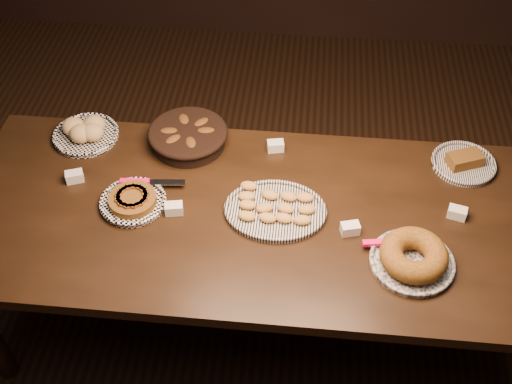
# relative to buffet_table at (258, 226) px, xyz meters

# --- Properties ---
(ground) EXTENTS (5.00, 5.00, 0.00)m
(ground) POSITION_rel_buffet_table_xyz_m (0.00, 0.00, -0.68)
(ground) COLOR black
(ground) RESTS_ON ground
(buffet_table) EXTENTS (2.40, 1.00, 0.75)m
(buffet_table) POSITION_rel_buffet_table_xyz_m (0.00, 0.00, 0.00)
(buffet_table) COLOR black
(buffet_table) RESTS_ON ground
(apple_tart_plate) EXTENTS (0.32, 0.27, 0.05)m
(apple_tart_plate) POSITION_rel_buffet_table_xyz_m (-0.50, 0.00, 0.09)
(apple_tart_plate) COLOR white
(apple_tart_plate) RESTS_ON buffet_table
(madeleine_platter) EXTENTS (0.40, 0.32, 0.05)m
(madeleine_platter) POSITION_rel_buffet_table_xyz_m (0.07, 0.02, 0.09)
(madeleine_platter) COLOR black
(madeleine_platter) RESTS_ON buffet_table
(bundt_cake_plate) EXTENTS (0.34, 0.32, 0.10)m
(bundt_cake_plate) POSITION_rel_buffet_table_xyz_m (0.58, -0.19, 0.11)
(bundt_cake_plate) COLOR black
(bundt_cake_plate) RESTS_ON buffet_table
(croissant_basket) EXTENTS (0.41, 0.41, 0.09)m
(croissant_basket) POSITION_rel_buffet_table_xyz_m (-0.34, 0.38, 0.12)
(croissant_basket) COLOR black
(croissant_basket) RESTS_ON buffet_table
(bread_roll_plate) EXTENTS (0.29, 0.29, 0.09)m
(bread_roll_plate) POSITION_rel_buffet_table_xyz_m (-0.80, 0.38, 0.11)
(bread_roll_plate) COLOR white
(bread_roll_plate) RESTS_ON buffet_table
(loaf_plate) EXTENTS (0.27, 0.27, 0.06)m
(loaf_plate) POSITION_rel_buffet_table_xyz_m (0.84, 0.36, 0.09)
(loaf_plate) COLOR black
(loaf_plate) RESTS_ON buffet_table
(tent_cards) EXTENTS (1.62, 0.50, 0.04)m
(tent_cards) POSITION_rel_buffet_table_xyz_m (0.01, 0.09, 0.10)
(tent_cards) COLOR white
(tent_cards) RESTS_ON buffet_table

